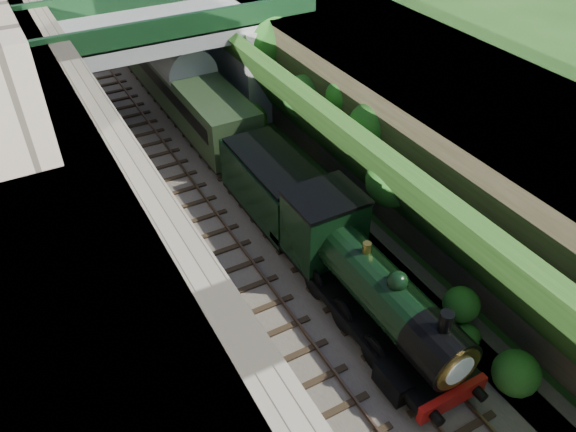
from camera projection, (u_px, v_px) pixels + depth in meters
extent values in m
cube|color=#473F38|center=(193.00, 150.00, 31.75)|extent=(10.00, 90.00, 0.20)
cube|color=#756B56|center=(81.00, 118.00, 27.56)|extent=(1.00, 90.00, 7.00)
cube|color=#262628|center=(5.00, 136.00, 26.22)|extent=(6.00, 90.00, 7.00)
cube|color=#262628|center=(337.00, 66.00, 33.52)|extent=(8.00, 90.00, 6.25)
cube|color=#1E4714|center=(270.00, 89.00, 32.06)|extent=(4.02, 90.00, 6.36)
sphere|color=#194C14|center=(516.00, 373.00, 18.83)|extent=(1.62, 1.62, 1.62)
sphere|color=#194C14|center=(461.00, 305.00, 20.76)|extent=(1.39, 1.39, 1.39)
sphere|color=#194C14|center=(447.00, 217.00, 21.82)|extent=(1.38, 1.38, 1.38)
sphere|color=#194C14|center=(392.00, 181.00, 24.15)|extent=(2.36, 2.36, 2.36)
sphere|color=#194C14|center=(372.00, 126.00, 25.57)|extent=(2.26, 2.26, 2.26)
sphere|color=#194C14|center=(343.00, 96.00, 27.32)|extent=(1.73, 1.73, 1.73)
sphere|color=#194C14|center=(304.00, 97.00, 29.50)|extent=(2.34, 2.34, 2.34)
sphere|color=#194C14|center=(251.00, 119.00, 32.84)|extent=(1.94, 1.94, 1.94)
sphere|color=#194C14|center=(250.00, 63.00, 33.84)|extent=(1.38, 1.38, 1.38)
sphere|color=#194C14|center=(215.00, 82.00, 36.62)|extent=(1.89, 1.89, 1.89)
sphere|color=#194C14|center=(192.00, 67.00, 39.26)|extent=(1.29, 1.29, 1.29)
sphere|color=#194C14|center=(186.00, 54.00, 40.24)|extent=(1.36, 1.36, 1.36)
sphere|color=#194C14|center=(166.00, 8.00, 43.95)|extent=(1.37, 1.37, 1.37)
cube|color=black|center=(159.00, 157.00, 30.90)|extent=(2.50, 90.00, 0.07)
cube|color=brown|center=(146.00, 159.00, 30.57)|extent=(0.08, 90.00, 0.14)
cube|color=brown|center=(171.00, 152.00, 31.12)|extent=(0.08, 90.00, 0.14)
cube|color=black|center=(213.00, 142.00, 32.12)|extent=(2.50, 90.00, 0.07)
cube|color=brown|center=(201.00, 144.00, 31.79)|extent=(0.08, 90.00, 0.14)
cube|color=brown|center=(224.00, 138.00, 32.34)|extent=(0.08, 90.00, 0.14)
cube|color=gray|center=(165.00, 28.00, 31.26)|extent=(16.00, 6.00, 0.90)
cube|color=#163E1D|center=(181.00, 27.00, 28.71)|extent=(16.00, 0.30, 1.20)
cube|color=gray|center=(67.00, 99.00, 30.71)|extent=(1.40, 6.40, 5.70)
cube|color=gray|center=(243.00, 61.00, 34.81)|extent=(2.40, 6.40, 5.70)
cylinder|color=black|center=(268.00, 82.00, 33.98)|extent=(0.30, 0.30, 4.40)
sphere|color=#194C14|center=(267.00, 39.00, 32.38)|extent=(3.60, 3.60, 3.60)
sphere|color=#194C14|center=(268.00, 44.00, 33.49)|extent=(2.40, 2.40, 2.40)
cube|color=black|center=(375.00, 323.00, 21.12)|extent=(2.40, 8.40, 0.60)
cube|color=black|center=(361.00, 296.00, 21.47)|extent=(2.70, 10.00, 0.35)
cube|color=maroon|center=(452.00, 399.00, 18.01)|extent=(2.70, 0.25, 0.70)
cylinder|color=black|center=(377.00, 284.00, 20.12)|extent=(1.90, 5.60, 1.90)
cylinder|color=black|center=(439.00, 349.00, 17.84)|extent=(1.96, 1.80, 1.96)
cylinder|color=white|center=(460.00, 371.00, 17.16)|extent=(1.10, 0.05, 1.10)
cylinder|color=black|center=(445.00, 324.00, 17.10)|extent=(0.44, 0.44, 0.90)
sphere|color=black|center=(398.00, 282.00, 18.81)|extent=(0.76, 0.76, 0.76)
cylinder|color=#A57F33|center=(367.00, 248.00, 19.99)|extent=(0.32, 0.32, 0.50)
cube|color=black|center=(324.00, 226.00, 22.51)|extent=(2.75, 2.40, 2.80)
cube|color=black|center=(326.00, 197.00, 21.62)|extent=(2.85, 2.50, 0.15)
cube|color=black|center=(392.00, 382.00, 18.63)|extent=(0.60, 1.40, 0.90)
cube|color=black|center=(450.00, 352.00, 19.59)|extent=(0.60, 1.40, 0.90)
cube|color=black|center=(274.00, 209.00, 26.80)|extent=(2.30, 6.00, 0.50)
cube|color=black|center=(274.00, 205.00, 26.65)|extent=(2.60, 6.00, 0.50)
cube|color=black|center=(273.00, 184.00, 25.91)|extent=(2.70, 6.00, 2.40)
cube|color=black|center=(273.00, 161.00, 25.14)|extent=(2.50, 5.60, 0.20)
cube|color=black|center=(181.00, 104.00, 35.52)|extent=(2.30, 17.00, 0.40)
cube|color=black|center=(181.00, 101.00, 35.37)|extent=(2.50, 17.00, 0.50)
cube|color=#202F1A|center=(178.00, 78.00, 34.45)|extent=(2.80, 18.00, 2.70)
cube|color=slate|center=(175.00, 55.00, 33.53)|extent=(2.90, 18.00, 0.50)
cube|color=black|center=(104.00, 17.00, 48.49)|extent=(2.30, 17.00, 0.40)
cube|color=black|center=(104.00, 15.00, 48.34)|extent=(2.50, 17.00, 0.50)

